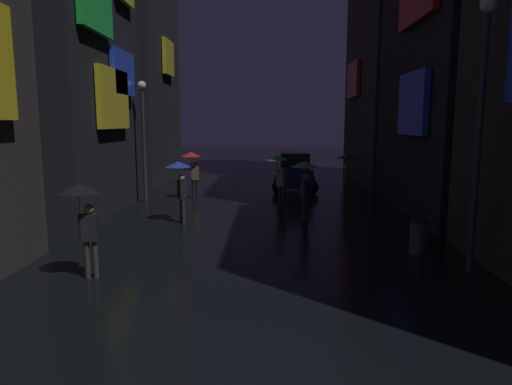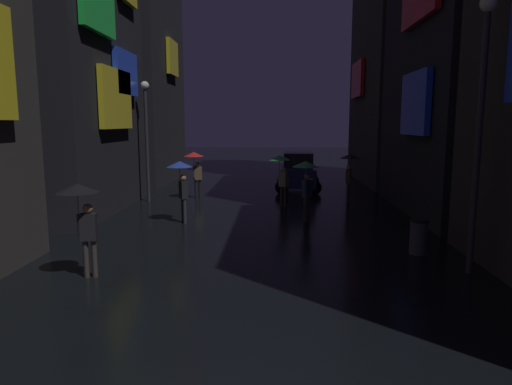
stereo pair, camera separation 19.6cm
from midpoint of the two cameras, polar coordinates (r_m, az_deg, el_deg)
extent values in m
cube|color=black|center=(19.20, -23.03, 16.59)|extent=(4.00, 7.39, 12.53)
cube|color=yellow|center=(17.86, -16.79, 11.14)|extent=(0.20, 2.98, 2.17)
cube|color=#264CF9|center=(19.13, -15.67, 14.17)|extent=(0.20, 2.39, 1.69)
cube|color=#26E54C|center=(17.01, -18.86, 21.30)|extent=(0.20, 2.71, 1.77)
cube|color=yellow|center=(27.38, -10.19, 16.22)|extent=(0.20, 2.16, 1.93)
cube|color=#264CF9|center=(16.97, 19.60, 10.43)|extent=(0.20, 2.78, 2.15)
cube|color=red|center=(28.34, 12.78, 13.61)|extent=(0.20, 3.12, 2.05)
cylinder|color=#38332D|center=(18.57, 3.97, -0.57)|extent=(0.12, 0.12, 0.85)
cylinder|color=#38332D|center=(18.67, 3.53, -0.51)|extent=(0.12, 0.12, 0.85)
cube|color=gray|center=(18.52, 3.77, 1.67)|extent=(0.40, 0.38, 0.60)
sphere|color=tan|center=(18.47, 3.78, 2.94)|extent=(0.22, 0.22, 0.22)
cylinder|color=gray|center=(18.58, 3.23, 1.86)|extent=(0.09, 0.09, 0.50)
cylinder|color=slate|center=(18.54, 3.24, 2.88)|extent=(0.02, 0.02, 0.77)
cone|color=green|center=(18.50, 3.25, 4.38)|extent=(0.90, 0.90, 0.20)
cylinder|color=#38332D|center=(20.16, 11.71, 0.01)|extent=(0.12, 0.12, 0.85)
cylinder|color=#38332D|center=(19.98, 11.69, -0.07)|extent=(0.12, 0.12, 0.85)
cube|color=brown|center=(19.98, 11.76, 2.03)|extent=(0.29, 0.38, 0.60)
sphere|color=beige|center=(19.94, 11.80, 3.20)|extent=(0.22, 0.22, 0.22)
cylinder|color=brown|center=(19.79, 11.89, 2.11)|extent=(0.09, 0.09, 0.50)
cylinder|color=slate|center=(19.76, 11.92, 3.07)|extent=(0.02, 0.02, 0.77)
cone|color=black|center=(19.72, 11.96, 4.47)|extent=(0.90, 0.90, 0.20)
cylinder|color=#38332D|center=(16.14, 6.90, -2.03)|extent=(0.12, 0.12, 0.85)
cylinder|color=#38332D|center=(15.99, 6.53, -2.12)|extent=(0.12, 0.12, 0.85)
cube|color=#333859|center=(15.94, 6.76, 0.49)|extent=(0.39, 0.40, 0.60)
sphere|color=#9E7051|center=(15.89, 6.79, 1.95)|extent=(0.22, 0.22, 0.22)
cylinder|color=#333859|center=(15.76, 6.53, 0.58)|extent=(0.09, 0.09, 0.50)
cylinder|color=slate|center=(15.72, 6.55, 1.79)|extent=(0.02, 0.02, 0.77)
cone|color=green|center=(15.67, 6.58, 3.55)|extent=(0.90, 0.90, 0.20)
cylinder|color=#2D2D38|center=(15.74, -8.55, -2.33)|extent=(0.12, 0.12, 0.85)
cylinder|color=#2D2D38|center=(15.91, -8.77, -2.22)|extent=(0.12, 0.12, 0.85)
cube|color=black|center=(15.71, -8.72, 0.33)|extent=(0.36, 0.40, 0.60)
sphere|color=#9E7051|center=(15.65, -8.75, 1.81)|extent=(0.22, 0.22, 0.22)
cylinder|color=black|center=(15.85, -9.11, 0.58)|extent=(0.09, 0.09, 0.50)
cylinder|color=slate|center=(15.81, -9.14, 1.78)|extent=(0.02, 0.02, 0.77)
cone|color=#263FB2|center=(15.76, -9.18, 3.53)|extent=(0.90, 0.90, 0.20)
cylinder|color=#38332D|center=(10.82, -19.04, -7.82)|extent=(0.12, 0.12, 0.85)
cylinder|color=#38332D|center=(10.85, -19.98, -7.81)|extent=(0.12, 0.12, 0.85)
cube|color=black|center=(10.66, -19.71, -4.07)|extent=(0.37, 0.27, 0.60)
sphere|color=#9E7051|center=(10.58, -19.82, -1.91)|extent=(0.22, 0.22, 0.22)
cylinder|color=black|center=(10.64, -20.73, -3.87)|extent=(0.09, 0.09, 0.50)
cylinder|color=slate|center=(10.58, -20.83, -2.10)|extent=(0.02, 0.02, 0.77)
cone|color=black|center=(10.50, -20.97, 0.50)|extent=(0.90, 0.90, 0.20)
cylinder|color=black|center=(20.96, -6.78, 0.46)|extent=(0.12, 0.12, 0.85)
cylinder|color=black|center=(20.90, -7.24, 0.43)|extent=(0.12, 0.12, 0.85)
cube|color=brown|center=(20.84, -7.05, 2.41)|extent=(0.40, 0.36, 0.60)
sphere|color=tan|center=(20.80, -7.07, 3.54)|extent=(0.22, 0.22, 0.22)
cylinder|color=brown|center=(20.73, -7.48, 2.51)|extent=(0.09, 0.09, 0.50)
cylinder|color=slate|center=(20.70, -7.49, 3.43)|extent=(0.02, 0.02, 0.77)
cone|color=red|center=(20.66, -7.52, 4.77)|extent=(0.90, 0.90, 0.20)
cube|color=navy|center=(23.44, 5.54, 2.20)|extent=(1.88, 4.17, 0.90)
cube|color=black|center=(23.37, 5.57, 4.15)|extent=(1.53, 1.91, 0.70)
cylinder|color=black|center=(22.20, 7.64, 0.63)|extent=(0.65, 0.25, 0.64)
cylinder|color=black|center=(22.18, 3.47, 0.68)|extent=(0.65, 0.25, 0.64)
cylinder|color=black|center=(24.84, 7.36, 1.49)|extent=(0.65, 0.25, 0.64)
cylinder|color=black|center=(24.83, 3.64, 1.54)|extent=(0.65, 0.25, 0.64)
cube|color=white|center=(21.40, 7.06, 1.55)|extent=(0.20, 0.07, 0.14)
cube|color=white|center=(21.39, 4.12, 1.59)|extent=(0.20, 0.07, 0.14)
cylinder|color=#2D2D33|center=(11.25, 26.45, 4.99)|extent=(0.14, 0.14, 5.72)
sphere|color=#F9EFCC|center=(11.51, 27.54, 20.25)|extent=(0.36, 0.36, 0.36)
cylinder|color=#2D2D33|center=(20.26, -13.20, 5.60)|extent=(0.14, 0.14, 4.79)
sphere|color=#F9EFCC|center=(20.29, -13.46, 12.88)|extent=(0.36, 0.36, 0.36)
cylinder|color=#3F3F47|center=(12.77, 20.05, -5.36)|extent=(0.44, 0.44, 0.85)
cylinder|color=black|center=(12.67, 20.16, -3.32)|extent=(0.46, 0.46, 0.08)
camera|label=1|loc=(0.10, -89.56, 0.07)|focal=32.00mm
camera|label=2|loc=(0.10, 90.44, -0.07)|focal=32.00mm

